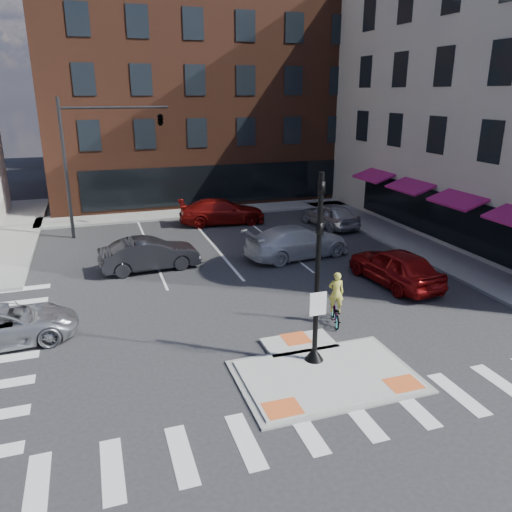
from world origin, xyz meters
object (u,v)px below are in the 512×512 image
object	(u,v)px
white_pickup	(297,242)
cyclist	(335,306)
silver_suv	(5,325)
bg_car_red	(222,211)
red_sedan	(395,266)
bg_car_dark	(150,254)
bg_car_silver	(330,215)

from	to	relation	value
white_pickup	cyclist	xyz separation A→B (m)	(-1.75, -7.76, -0.14)
silver_suv	white_pickup	size ratio (longest dim) A/B	0.85
white_pickup	cyclist	size ratio (longest dim) A/B	2.79
bg_car_red	cyclist	bearing A→B (deg)	-174.02
red_sedan	cyclist	bearing A→B (deg)	26.28
white_pickup	bg_car_red	size ratio (longest dim) A/B	1.02
white_pickup	red_sedan	bearing A→B (deg)	-161.42
red_sedan	bg_car_dark	world-z (taller)	red_sedan
red_sedan	bg_car_dark	size ratio (longest dim) A/B	1.04
bg_car_red	cyclist	size ratio (longest dim) A/B	2.75
silver_suv	bg_car_red	world-z (taller)	bg_car_red
red_sedan	bg_car_silver	xyz separation A→B (m)	(1.75, 10.01, -0.07)
red_sedan	bg_car_silver	bearing A→B (deg)	-105.94
silver_suv	bg_car_silver	size ratio (longest dim) A/B	1.06
silver_suv	bg_car_silver	xyz separation A→B (m)	(17.57, 10.57, 0.10)
bg_car_silver	bg_car_red	distance (m)	6.98
bg_car_dark	bg_car_red	distance (m)	9.38
silver_suv	bg_car_red	xyz separation A→B (m)	(11.24, 13.52, 0.14)
bg_car_dark	white_pickup	bearing A→B (deg)	-97.84
silver_suv	red_sedan	distance (m)	15.83
red_sedan	bg_car_dark	bearing A→B (deg)	-34.13
bg_car_red	bg_car_silver	bearing A→B (deg)	-109.75
silver_suv	white_pickup	distance (m)	14.33
silver_suv	bg_car_dark	xyz separation A→B (m)	(5.64, 6.00, 0.11)
bg_car_red	red_sedan	bearing A→B (deg)	-155.33
silver_suv	bg_car_silver	distance (m)	20.50
cyclist	red_sedan	bearing A→B (deg)	-129.72
bg_car_silver	silver_suv	bearing A→B (deg)	21.24
bg_car_silver	bg_car_red	world-z (taller)	bg_car_red
silver_suv	bg_car_silver	bearing A→B (deg)	-63.64
bg_car_dark	bg_car_silver	size ratio (longest dim) A/B	1.05
red_sedan	white_pickup	size ratio (longest dim) A/B	0.87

